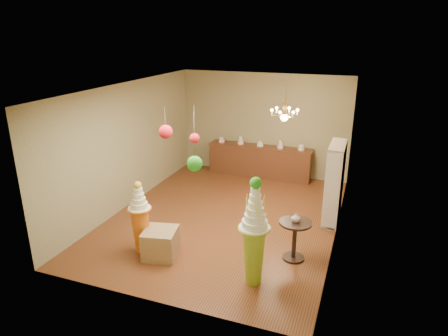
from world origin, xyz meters
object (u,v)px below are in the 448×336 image
(sideboard, at_px, (260,161))
(pedestal_orange, at_px, (141,224))
(round_table, at_px, (295,235))
(pedestal_green, at_px, (254,242))

(sideboard, bearing_deg, pedestal_orange, -101.73)
(sideboard, xyz_separation_m, round_table, (1.84, -4.17, 0.03))
(round_table, bearing_deg, pedestal_green, -117.43)
(pedestal_orange, bearing_deg, sideboard, 78.27)
(sideboard, height_order, round_table, sideboard)
(pedestal_green, relative_size, round_table, 2.47)
(pedestal_orange, height_order, round_table, pedestal_orange)
(pedestal_green, distance_m, sideboard, 5.34)
(pedestal_orange, relative_size, sideboard, 0.49)
(pedestal_green, distance_m, round_table, 1.14)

